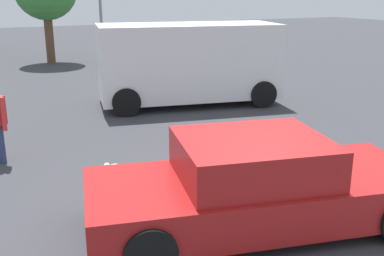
% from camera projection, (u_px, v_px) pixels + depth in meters
% --- Properties ---
extents(ground_plane, '(80.00, 80.00, 0.00)m').
position_uv_depth(ground_plane, '(254.00, 217.00, 6.73)').
color(ground_plane, '#38383D').
extents(sedan_foreground, '(5.00, 2.87, 1.30)m').
position_uv_depth(sedan_foreground, '(256.00, 186.00, 6.34)').
color(sedan_foreground, maroon).
rests_on(sedan_foreground, ground_plane).
extents(dog, '(0.43, 0.64, 0.40)m').
position_uv_depth(dog, '(120.00, 171.00, 7.78)').
color(dog, beige).
rests_on(dog, ground_plane).
extents(van_white, '(5.39, 3.15, 2.30)m').
position_uv_depth(van_white, '(189.00, 62.00, 13.16)').
color(van_white, white).
rests_on(van_white, ground_plane).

